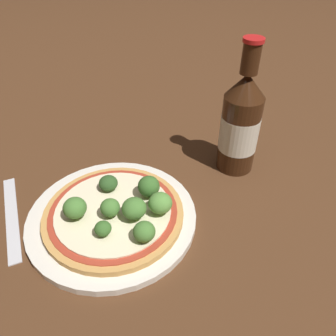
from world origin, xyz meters
The scene contains 13 objects.
ground_plane centered at (0.00, 0.00, 0.00)m, with size 3.00×3.00×0.00m, color #4C2D19.
plate centered at (-0.01, -0.03, 0.01)m, with size 0.26×0.26×0.01m.
pizza centered at (-0.01, -0.03, 0.02)m, with size 0.21×0.21×0.01m.
broccoli_floret_0 centered at (-0.06, -0.05, 0.05)m, with size 0.03×0.03×0.03m.
broccoli_floret_1 centered at (-0.02, 0.01, 0.04)m, with size 0.03×0.03×0.02m.
broccoli_floret_2 centered at (-0.01, -0.04, 0.04)m, with size 0.03×0.03×0.03m.
broccoli_floret_3 centered at (-0.01, -0.08, 0.04)m, with size 0.02×0.02×0.02m.
broccoli_floret_4 centered at (0.04, 0.00, 0.05)m, with size 0.03×0.03×0.04m.
broccoli_floret_5 centered at (0.04, -0.09, 0.04)m, with size 0.03×0.03×0.03m.
broccoli_floret_6 centered at (0.06, -0.03, 0.04)m, with size 0.04×0.04×0.03m.
broccoli_floret_7 centered at (0.03, -0.05, 0.05)m, with size 0.04×0.04×0.03m.
beer_bottle centered at (0.19, 0.11, 0.09)m, with size 0.07×0.07×0.23m.
fork centered at (-0.17, -0.03, 0.00)m, with size 0.10×0.18×0.00m.
Camera 1 is at (0.08, -0.37, 0.38)m, focal length 35.00 mm.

